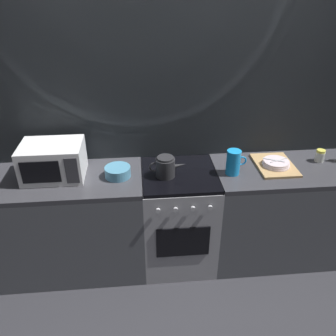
{
  "coord_description": "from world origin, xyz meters",
  "views": [
    {
      "loc": [
        -0.3,
        -2.32,
        2.29
      ],
      "look_at": [
        -0.09,
        0.0,
        0.95
      ],
      "focal_mm": 36.71,
      "sensor_mm": 36.0,
      "label": 1
    }
  ],
  "objects_px": {
    "stove_unit": "(178,218)",
    "pitcher": "(233,162)",
    "spice_jar": "(320,156)",
    "mixing_bowl": "(118,172)",
    "dish_pile": "(275,164)",
    "kettle": "(166,167)",
    "microwave": "(53,161)"
  },
  "relations": [
    {
      "from": "dish_pile",
      "to": "pitcher",
      "type": "bearing_deg",
      "value": -169.04
    },
    {
      "from": "mixing_bowl",
      "to": "pitcher",
      "type": "bearing_deg",
      "value": -2.5
    },
    {
      "from": "mixing_bowl",
      "to": "pitcher",
      "type": "height_order",
      "value": "pitcher"
    },
    {
      "from": "microwave",
      "to": "kettle",
      "type": "bearing_deg",
      "value": -5.35
    },
    {
      "from": "pitcher",
      "to": "spice_jar",
      "type": "bearing_deg",
      "value": 9.63
    },
    {
      "from": "mixing_bowl",
      "to": "dish_pile",
      "type": "height_order",
      "value": "mixing_bowl"
    },
    {
      "from": "pitcher",
      "to": "spice_jar",
      "type": "xyz_separation_m",
      "value": [
        0.78,
        0.13,
        -0.05
      ]
    },
    {
      "from": "kettle",
      "to": "mixing_bowl",
      "type": "distance_m",
      "value": 0.37
    },
    {
      "from": "pitcher",
      "to": "mixing_bowl",
      "type": "bearing_deg",
      "value": 177.5
    },
    {
      "from": "dish_pile",
      "to": "spice_jar",
      "type": "bearing_deg",
      "value": 8.39
    },
    {
      "from": "microwave",
      "to": "mixing_bowl",
      "type": "distance_m",
      "value": 0.5
    },
    {
      "from": "pitcher",
      "to": "kettle",
      "type": "bearing_deg",
      "value": 178.98
    },
    {
      "from": "pitcher",
      "to": "microwave",
      "type": "bearing_deg",
      "value": 176.3
    },
    {
      "from": "microwave",
      "to": "dish_pile",
      "type": "xyz_separation_m",
      "value": [
        1.76,
        -0.02,
        -0.11
      ]
    },
    {
      "from": "microwave",
      "to": "spice_jar",
      "type": "height_order",
      "value": "microwave"
    },
    {
      "from": "mixing_bowl",
      "to": "spice_jar",
      "type": "xyz_separation_m",
      "value": [
        1.68,
        0.09,
        0.01
      ]
    },
    {
      "from": "stove_unit",
      "to": "dish_pile",
      "type": "height_order",
      "value": "dish_pile"
    },
    {
      "from": "kettle",
      "to": "pitcher",
      "type": "height_order",
      "value": "pitcher"
    },
    {
      "from": "stove_unit",
      "to": "kettle",
      "type": "bearing_deg",
      "value": -163.19
    },
    {
      "from": "microwave",
      "to": "dish_pile",
      "type": "bearing_deg",
      "value": -0.56
    },
    {
      "from": "kettle",
      "to": "mixing_bowl",
      "type": "xyz_separation_m",
      "value": [
        -0.37,
        0.03,
        -0.04
      ]
    },
    {
      "from": "kettle",
      "to": "spice_jar",
      "type": "xyz_separation_m",
      "value": [
        1.31,
        0.12,
        -0.03
      ]
    },
    {
      "from": "mixing_bowl",
      "to": "spice_jar",
      "type": "height_order",
      "value": "spice_jar"
    },
    {
      "from": "stove_unit",
      "to": "mixing_bowl",
      "type": "height_order",
      "value": "mixing_bowl"
    },
    {
      "from": "pitcher",
      "to": "spice_jar",
      "type": "height_order",
      "value": "pitcher"
    },
    {
      "from": "mixing_bowl",
      "to": "stove_unit",
      "type": "bearing_deg",
      "value": 0.5
    },
    {
      "from": "stove_unit",
      "to": "pitcher",
      "type": "bearing_deg",
      "value": -5.94
    },
    {
      "from": "kettle",
      "to": "dish_pile",
      "type": "xyz_separation_m",
      "value": [
        0.9,
        0.06,
        -0.06
      ]
    },
    {
      "from": "spice_jar",
      "to": "mixing_bowl",
      "type": "bearing_deg",
      "value": -176.84
    },
    {
      "from": "kettle",
      "to": "pitcher",
      "type": "relative_size",
      "value": 1.42
    },
    {
      "from": "mixing_bowl",
      "to": "spice_jar",
      "type": "relative_size",
      "value": 1.9
    },
    {
      "from": "stove_unit",
      "to": "spice_jar",
      "type": "height_order",
      "value": "spice_jar"
    }
  ]
}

